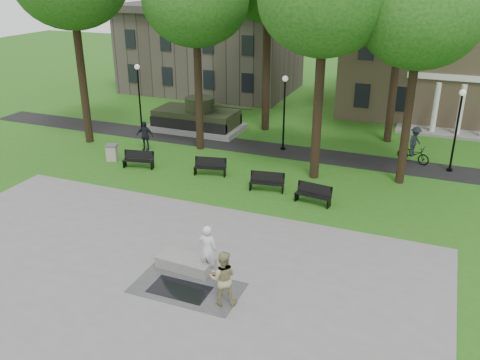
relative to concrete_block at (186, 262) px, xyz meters
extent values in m
plane|color=#275714|center=(-1.20, 2.42, -0.24)|extent=(120.00, 120.00, 0.00)
cube|color=gray|center=(-1.20, -2.58, -0.23)|extent=(22.00, 16.00, 0.02)
cube|color=black|center=(-1.20, 14.42, -0.24)|extent=(44.00, 2.60, 0.01)
cube|color=#9E8460|center=(8.80, 28.42, 3.75)|extent=(16.00, 11.00, 8.00)
cube|color=#38332D|center=(8.80, 28.42, 8.06)|extent=(17.00, 12.00, 0.60)
cube|color=silver|center=(8.80, 22.92, 3.55)|extent=(6.00, 0.30, 0.40)
cube|color=#4C443D|center=(-12.20, 28.92, 3.35)|extent=(15.00, 10.00, 7.20)
cylinder|color=black|center=(-13.20, 11.42, 4.24)|extent=(0.52, 0.52, 8.96)
cylinder|color=black|center=(-5.70, 12.92, 3.75)|extent=(0.48, 0.48, 8.00)
ellipsoid|color=#114810|center=(-5.70, 12.92, 8.76)|extent=(6.20, 6.20, 5.27)
cylinder|color=black|center=(2.30, 10.92, 3.92)|extent=(0.50, 0.50, 8.32)
cylinder|color=black|center=(6.80, 11.92, 3.59)|extent=(0.46, 0.46, 7.68)
ellipsoid|color=#114810|center=(6.80, 11.92, 8.40)|extent=(6.00, 6.00, 5.10)
cylinder|color=black|center=(-3.20, 18.42, 4.39)|extent=(0.54, 0.54, 9.28)
cylinder|color=black|center=(5.30, 18.92, 4.08)|extent=(0.50, 0.50, 8.64)
cylinder|color=black|center=(-11.20, 14.72, 1.96)|extent=(0.12, 0.12, 4.40)
sphere|color=silver|center=(-11.20, 14.72, 4.30)|extent=(0.36, 0.36, 0.36)
cylinder|color=black|center=(-11.20, 14.72, -0.16)|extent=(0.32, 0.32, 0.16)
cylinder|color=black|center=(-0.70, 14.72, 1.96)|extent=(0.12, 0.12, 4.40)
sphere|color=silver|center=(-0.70, 14.72, 4.30)|extent=(0.36, 0.36, 0.36)
cylinder|color=black|center=(-0.70, 14.72, -0.16)|extent=(0.32, 0.32, 0.16)
cylinder|color=black|center=(9.30, 14.72, 1.96)|extent=(0.12, 0.12, 4.40)
sphere|color=silver|center=(9.30, 14.72, 4.30)|extent=(0.36, 0.36, 0.36)
cylinder|color=black|center=(9.30, 14.72, -0.16)|extent=(0.32, 0.32, 0.16)
cube|color=gray|center=(-7.70, 16.42, -0.04)|extent=(6.50, 3.40, 0.40)
cube|color=#2B3019|center=(-7.70, 16.42, 0.70)|extent=(5.80, 2.80, 1.10)
cube|color=black|center=(-7.70, 15.07, 0.51)|extent=(5.80, 0.35, 0.70)
cube|color=black|center=(-7.70, 17.77, 0.51)|extent=(5.80, 0.35, 0.70)
cylinder|color=#2B3019|center=(-7.40, 16.42, 1.71)|extent=(2.10, 2.10, 0.90)
cylinder|color=#2B3019|center=(-5.10, 16.42, 1.71)|extent=(3.20, 0.18, 0.18)
cube|color=black|center=(0.46, -1.40, -0.22)|extent=(2.20, 1.20, 0.00)
cube|color=gray|center=(0.00, 0.00, 0.00)|extent=(2.25, 1.12, 0.45)
cube|color=brown|center=(1.10, -0.12, -0.19)|extent=(0.80, 0.46, 0.07)
imported|color=silver|center=(0.93, 0.06, 0.76)|extent=(0.73, 0.49, 1.98)
imported|color=tan|center=(2.24, -1.50, 0.78)|extent=(1.18, 1.05, 2.01)
imported|color=black|center=(-8.81, 11.35, 0.70)|extent=(1.16, 0.62, 1.88)
imported|color=black|center=(7.20, 15.37, 0.28)|extent=(2.13, 1.43, 1.06)
imported|color=#21262D|center=(7.20, 15.37, 1.09)|extent=(1.04, 1.30, 1.76)
cube|color=black|center=(-7.51, 8.46, 0.21)|extent=(1.85, 0.79, 0.05)
cube|color=black|center=(-7.51, 8.68, 0.51)|extent=(1.80, 0.50, 0.50)
cube|color=black|center=(-8.36, 8.46, -0.02)|extent=(0.15, 0.45, 0.45)
cube|color=black|center=(-6.66, 8.46, -0.02)|extent=(0.15, 0.45, 0.45)
cube|color=black|center=(-3.17, 8.98, 0.21)|extent=(1.85, 0.81, 0.05)
cube|color=black|center=(-3.17, 9.20, 0.51)|extent=(1.79, 0.52, 0.50)
cube|color=black|center=(-4.02, 8.98, -0.02)|extent=(0.15, 0.45, 0.45)
cube|color=black|center=(-2.32, 8.98, -0.02)|extent=(0.15, 0.45, 0.45)
cube|color=black|center=(0.49, 8.11, 0.21)|extent=(1.85, 0.72, 0.05)
cube|color=black|center=(0.49, 8.33, 0.51)|extent=(1.80, 0.43, 0.50)
cube|color=black|center=(-0.36, 8.11, -0.02)|extent=(0.13, 0.45, 0.45)
cube|color=black|center=(1.34, 8.11, -0.02)|extent=(0.13, 0.45, 0.45)
cube|color=black|center=(3.10, 7.50, 0.21)|extent=(1.85, 0.70, 0.05)
cube|color=black|center=(3.10, 7.72, 0.51)|extent=(1.80, 0.41, 0.50)
cube|color=black|center=(2.25, 7.50, -0.02)|extent=(0.12, 0.45, 0.45)
cube|color=black|center=(3.95, 7.50, -0.02)|extent=(0.12, 0.45, 0.45)
cube|color=#B6AD96|center=(-9.70, 9.01, 0.21)|extent=(0.77, 0.77, 0.90)
cube|color=#4C4C4C|center=(-9.70, 9.01, 0.69)|extent=(0.84, 0.84, 0.06)
camera|label=1|loc=(8.24, -14.86, 10.55)|focal=38.00mm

